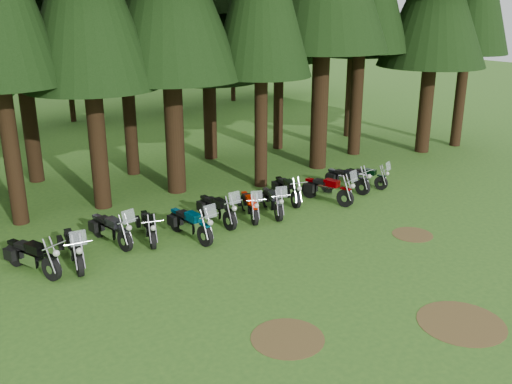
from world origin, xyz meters
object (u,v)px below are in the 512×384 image
motorcycle_7 (272,202)px  motorcycle_11 (367,177)px  motorcycle_2 (111,230)px  motorcycle_8 (287,190)px  motorcycle_9 (328,190)px  motorcycle_1 (74,249)px  motorcycle_4 (190,225)px  motorcycle_10 (347,180)px  motorcycle_3 (148,227)px  motorcycle_0 (32,257)px  motorcycle_5 (217,210)px  motorcycle_6 (250,206)px

motorcycle_7 → motorcycle_11: (5.33, 0.29, -0.05)m
motorcycle_11 → motorcycle_2: bearing=159.0°
motorcycle_8 → motorcycle_9: motorcycle_9 is taller
motorcycle_1 → motorcycle_4: 3.90m
motorcycle_8 → motorcycle_10: (2.92, -0.39, -0.00)m
motorcycle_1 → motorcycle_7: size_ratio=1.11×
motorcycle_2 → motorcycle_3: 1.22m
motorcycle_3 → motorcycle_8: 6.24m
motorcycle_8 → motorcycle_10: bearing=6.1°
motorcycle_1 → motorcycle_10: (11.83, 0.40, -0.04)m
motorcycle_0 → motorcycle_9: (11.35, -0.40, 0.01)m
motorcycle_10 → motorcycle_11: (1.06, -0.11, -0.05)m
motorcycle_9 → motorcycle_10: (1.67, 0.62, -0.04)m
motorcycle_0 → motorcycle_5: size_ratio=0.97×
motorcycle_1 → motorcycle_9: (10.17, -0.23, -0.00)m
motorcycle_8 → motorcycle_10: motorcycle_8 is taller
motorcycle_1 → motorcycle_6: 6.65m
motorcycle_10 → motorcycle_5: bearing=170.1°
motorcycle_9 → motorcycle_1: bearing=163.7°
motorcycle_2 → motorcycle_4: motorcycle_4 is taller
motorcycle_0 → motorcycle_2: 2.79m
motorcycle_5 → motorcycle_6: 1.29m
motorcycle_5 → motorcycle_1: bearing=-176.9°
motorcycle_8 → motorcycle_5: bearing=-160.1°
motorcycle_7 → motorcycle_8: 1.56m
motorcycle_8 → motorcycle_11: 4.02m
motorcycle_0 → motorcycle_10: motorcycle_0 is taller
motorcycle_3 → motorcycle_9: 7.52m
motorcycle_7 → motorcycle_10: (4.26, 0.40, -0.01)m
motorcycle_0 → motorcycle_10: (13.02, 0.23, -0.03)m
motorcycle_3 → motorcycle_7: bearing=10.3°
motorcycle_1 → motorcycle_3: bearing=17.8°
motorcycle_5 → motorcycle_6: size_ratio=1.11×
motorcycle_7 → motorcycle_10: size_ratio=0.98×
motorcycle_7 → motorcycle_1: bearing=-161.0°
motorcycle_5 → motorcycle_10: (6.46, 0.00, -0.03)m
motorcycle_0 → motorcycle_4: 5.10m
motorcycle_2 → motorcycle_8: (7.38, -0.06, -0.03)m
motorcycle_3 → motorcycle_11: 10.22m
motorcycle_0 → motorcycle_6: size_ratio=1.08×
motorcycle_4 → motorcycle_10: size_ratio=1.08×
motorcycle_5 → motorcycle_6: (1.27, -0.22, -0.04)m
motorcycle_5 → motorcycle_3: bearing=178.0°
motorcycle_7 → motorcycle_0: bearing=-162.1°
motorcycle_6 → motorcycle_10: bearing=23.0°
motorcycle_8 → motorcycle_6: bearing=-151.3°
motorcycle_10 → motorcycle_0: bearing=171.1°
motorcycle_8 → motorcycle_11: size_ratio=1.13×
motorcycle_2 → motorcycle_10: bearing=-12.5°
motorcycle_1 → motorcycle_10: motorcycle_1 is taller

